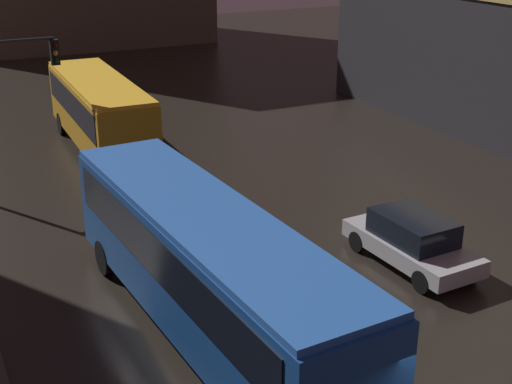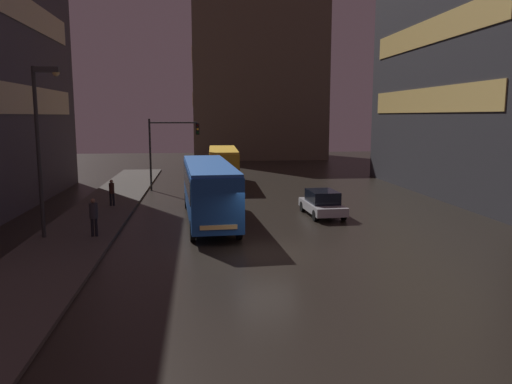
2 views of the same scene
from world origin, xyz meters
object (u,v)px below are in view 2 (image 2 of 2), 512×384
traffic_light_main (169,141)px  street_lamp_sidewalk (42,127)px  pedestrian_near (112,191)px  bus_near (209,186)px  car_taxi (322,203)px  bus_far (223,163)px  pedestrian_mid (94,214)px

traffic_light_main → street_lamp_sidewalk: street_lamp_sidewalk is taller
pedestrian_near → street_lamp_sidewalk: size_ratio=0.21×
pedestrian_near → street_lamp_sidewalk: street_lamp_sidewalk is taller
pedestrian_near → street_lamp_sidewalk: (-1.58, -8.31, 4.28)m
bus_near → traffic_light_main: size_ratio=2.06×
bus_near → street_lamp_sidewalk: street_lamp_sidewalk is taller
car_taxi → bus_far: bearing=-72.6°
car_taxi → pedestrian_mid: bearing=16.8°
bus_far → traffic_light_main: (-4.42, -2.73, 1.99)m
car_taxi → pedestrian_mid: 13.07m
pedestrian_mid → bus_near: bearing=170.6°
bus_near → car_taxi: 6.91m
pedestrian_mid → street_lamp_sidewalk: street_lamp_sidewalk is taller
car_taxi → pedestrian_near: (-12.88, 4.05, 0.36)m
pedestrian_near → pedestrian_mid: pedestrian_mid is taller
street_lamp_sidewalk → traffic_light_main: bearing=72.9°
bus_far → pedestrian_mid: size_ratio=5.23×
bus_near → street_lamp_sidewalk: (-7.73, -3.38, 3.37)m
bus_far → traffic_light_main: bearing=33.2°
car_taxi → street_lamp_sidewalk: street_lamp_sidewalk is taller
bus_near → pedestrian_mid: bearing=28.8°
bus_near → car_taxi: bus_near is taller
bus_near → bus_far: 15.17m
street_lamp_sidewalk → pedestrian_mid: bearing=-2.9°
pedestrian_mid → pedestrian_near: bearing=-127.6°
pedestrian_mid → street_lamp_sidewalk: 4.67m
pedestrian_near → traffic_light_main: traffic_light_main is taller
pedestrian_mid → bus_far: bearing=-152.4°
bus_near → bus_far: size_ratio=1.21×
bus_far → traffic_light_main: size_ratio=1.70×
pedestrian_mid → traffic_light_main: (2.69, 15.84, 2.65)m
pedestrian_near → traffic_light_main: (3.26, 7.43, 2.78)m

